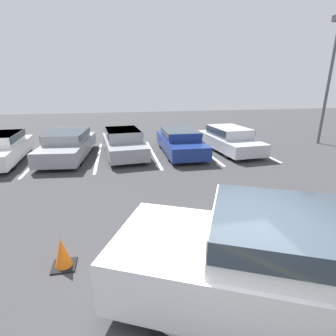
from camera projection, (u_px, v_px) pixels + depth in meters
ground_plane at (229, 319)px, 3.97m from camera, size 60.00×60.00×0.00m
stall_stripe_b at (39, 159)px, 12.28m from camera, size 0.12×5.49×0.01m
stall_stripe_c at (98, 156)px, 12.77m from camera, size 0.12×5.49×0.01m
stall_stripe_d at (153, 153)px, 13.26m from camera, size 0.12×5.49×0.01m
stall_stripe_e at (204, 151)px, 13.75m from camera, size 0.12×5.49×0.01m
stall_stripe_f at (252, 149)px, 14.25m from camera, size 0.12×5.49×0.01m
pickup_truck at (300, 269)px, 3.78m from camera, size 5.86×4.16×1.69m
parked_sedan_a at (0, 147)px, 11.63m from camera, size 1.97×4.60×1.28m
parked_sedan_b at (68, 144)px, 12.39m from camera, size 2.25×4.89×1.25m
parked_sedan_c at (123, 142)px, 12.76m from camera, size 2.14×4.47×1.27m
parked_sedan_d at (180, 141)px, 13.12m from camera, size 1.80×4.54×1.20m
parked_sedan_e at (229, 138)px, 13.60m from camera, size 2.11×4.58×1.24m
light_post at (331, 67)px, 14.21m from camera, size 0.70×0.36×6.72m
traffic_cone at (63, 254)px, 5.01m from camera, size 0.44×0.44×0.63m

